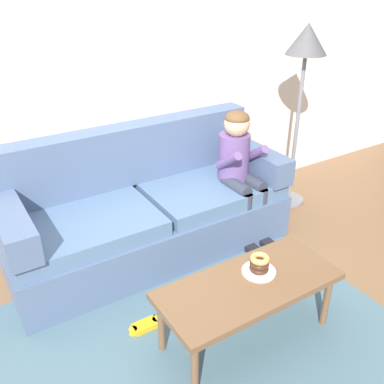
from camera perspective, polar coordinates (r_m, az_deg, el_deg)
The scene contains 12 objects.
ground at distance 3.06m, azimuth -0.82°, elevation -15.84°, with size 10.00×10.00×0.00m, color brown.
wall_back at distance 3.56m, azimuth -13.21°, elevation 15.57°, with size 8.00×0.10×2.80m, color silver.
area_rug at distance 2.90m, azimuth 1.88°, elevation -18.63°, with size 2.39×1.98×0.01m, color #476675.
couch at distance 3.51m, azimuth -6.13°, elevation -2.49°, with size 2.25×0.90×0.99m.
coffee_table at distance 2.66m, azimuth 7.56°, elevation -12.67°, with size 1.13×0.50×0.44m.
person_child at distance 3.57m, azimuth 6.33°, elevation 3.81°, with size 0.34×0.58×1.10m.
plate at distance 2.71m, azimuth 8.88°, elevation -10.41°, with size 0.21×0.21×0.01m, color white.
donut at distance 2.70m, azimuth 8.92°, elevation -9.99°, with size 0.12×0.12×0.04m, color #422619.
donut_second at distance 2.68m, azimuth 8.98°, elevation -9.38°, with size 0.12×0.12×0.04m, color #422619.
donut_third at distance 2.66m, azimuth 9.03°, elevation -8.76°, with size 0.12×0.12×0.04m, color tan.
toy_controller at distance 2.95m, azimuth -6.28°, elevation -17.38°, with size 0.23×0.09×0.05m.
floor_lamp at distance 4.01m, azimuth 14.84°, elevation 16.99°, with size 0.36×0.36×1.70m.
Camera 1 is at (-1.14, -1.90, 2.10)m, focal length 40.01 mm.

